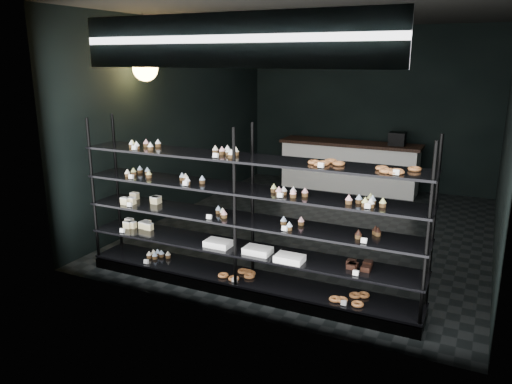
% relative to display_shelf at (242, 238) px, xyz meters
% --- Properties ---
extents(room, '(5.01, 6.01, 3.20)m').
position_rel_display_shelf_xyz_m(room, '(0.11, 2.45, 0.97)').
color(room, black).
rests_on(room, ground).
extents(display_shelf, '(4.00, 0.50, 1.91)m').
position_rel_display_shelf_xyz_m(display_shelf, '(0.00, 0.00, 0.00)').
color(display_shelf, black).
rests_on(display_shelf, room).
extents(signage, '(3.30, 0.05, 0.50)m').
position_rel_display_shelf_xyz_m(signage, '(0.11, -0.48, 2.12)').
color(signage, '#0D1645').
rests_on(signage, room).
extents(pendant_lamp, '(0.35, 0.35, 0.91)m').
position_rel_display_shelf_xyz_m(pendant_lamp, '(-2.09, 1.13, 1.82)').
color(pendant_lamp, black).
rests_on(pendant_lamp, room).
extents(service_counter, '(2.77, 0.65, 1.23)m').
position_rel_display_shelf_xyz_m(service_counter, '(-0.10, 4.95, -0.13)').
color(service_counter, white).
rests_on(service_counter, room).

